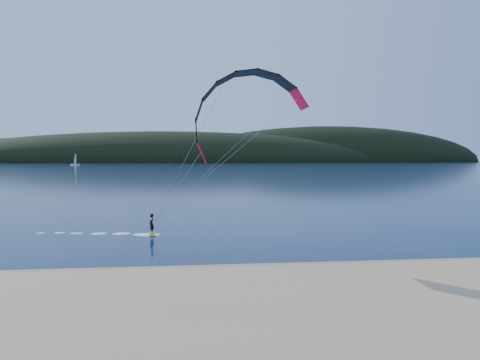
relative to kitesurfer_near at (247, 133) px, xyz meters
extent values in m
plane|color=#08193B|center=(-2.03, -10.08, -8.30)|extent=(1800.00, 1800.00, 0.00)
cube|color=#927F55|center=(-2.03, -5.58, -8.25)|extent=(220.00, 2.50, 0.10)
ellipsoid|color=black|center=(-52.03, 709.92, -8.30)|extent=(840.00, 280.00, 110.00)
ellipsoid|color=black|center=(257.97, 749.92, -8.30)|extent=(600.00, 240.00, 140.00)
cube|color=gold|center=(-7.45, 6.28, -8.25)|extent=(0.76, 1.49, 0.08)
imported|color=black|center=(-7.45, 6.28, -7.34)|extent=(0.55, 0.72, 1.76)
cylinder|color=gray|center=(-3.39, 2.88, -3.38)|extent=(0.02, 0.02, 12.16)
cube|color=gold|center=(-21.27, 195.02, -8.26)|extent=(1.05, 1.17, 0.07)
imported|color=black|center=(-21.27, 195.02, -7.50)|extent=(0.88, 0.91, 1.47)
cylinder|color=gray|center=(-17.52, 191.96, -2.39)|extent=(0.02, 0.02, 13.19)
cube|color=white|center=(-127.72, 397.74, -7.75)|extent=(9.22, 4.82, 1.54)
cylinder|color=white|center=(-127.72, 397.74, -1.70)|extent=(0.22, 0.22, 12.09)
cube|color=white|center=(-127.66, 399.28, -1.70)|extent=(0.73, 2.80, 8.80)
cube|color=white|center=(-127.66, 395.98, -3.90)|extent=(0.57, 2.15, 5.50)
camera|label=1|loc=(-3.46, -28.60, -1.80)|focal=30.38mm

